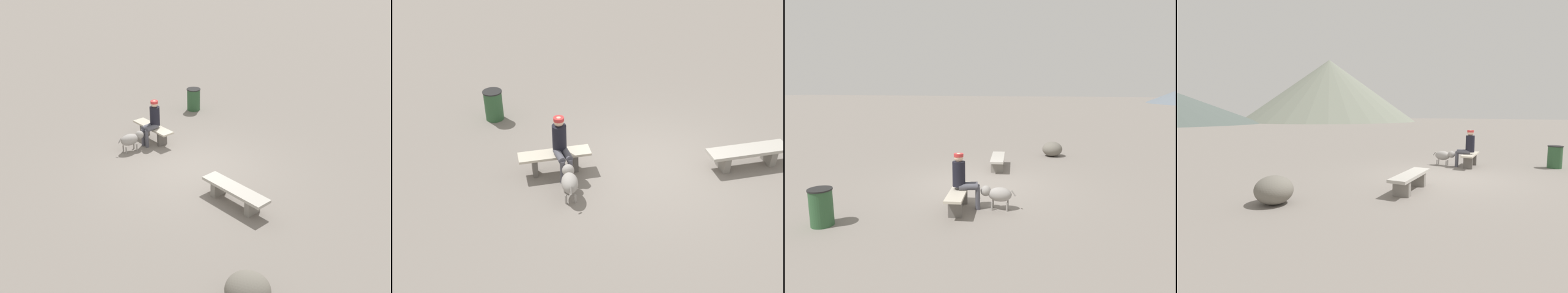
# 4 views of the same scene
# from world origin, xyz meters

# --- Properties ---
(ground) EXTENTS (210.00, 210.00, 0.06)m
(ground) POSITION_xyz_m (0.00, 0.00, -0.03)
(ground) COLOR gray
(bench_left) EXTENTS (1.88, 0.77, 0.44)m
(bench_left) POSITION_xyz_m (-2.08, 0.04, 0.31)
(bench_left) COLOR gray
(bench_left) RESTS_ON ground
(bench_right) EXTENTS (1.60, 0.66, 0.48)m
(bench_right) POSITION_xyz_m (2.16, 0.07, 0.35)
(bench_right) COLOR #605B56
(bench_right) RESTS_ON ground
(seated_person) EXTENTS (0.43, 0.65, 1.35)m
(seated_person) POSITION_xyz_m (2.01, 0.15, 0.77)
(seated_person) COLOR black
(seated_person) RESTS_ON ground
(dog) EXTENTS (0.38, 0.84, 0.56)m
(dog) POSITION_xyz_m (1.86, 0.93, 0.38)
(dog) COLOR gray
(dog) RESTS_ON ground
(trash_bin) EXTENTS (0.49, 0.49, 0.79)m
(trash_bin) POSITION_xyz_m (3.76, -2.37, 0.40)
(trash_bin) COLOR #2D5633
(trash_bin) RESTS_ON ground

